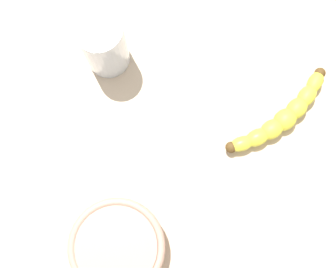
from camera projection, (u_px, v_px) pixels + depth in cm
name	position (u px, v px, depth cm)	size (l,w,h in cm)	color
wooden_tabletop	(167.00, 117.00, 73.57)	(120.00, 120.00, 3.00)	#C6AD91
banana	(282.00, 117.00, 70.36)	(9.54, 19.33, 3.30)	yellow
smoothie_glass	(104.00, 45.00, 68.17)	(7.03, 7.03, 11.91)	silver
ceramic_bowl	(117.00, 246.00, 65.52)	(14.15, 14.15, 5.16)	tan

